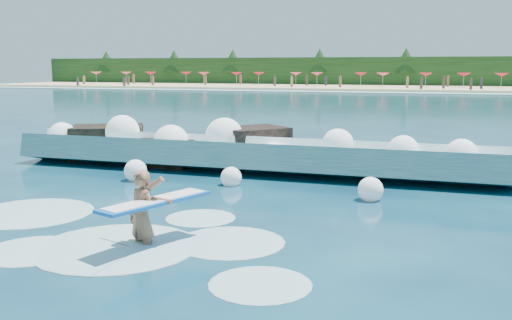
% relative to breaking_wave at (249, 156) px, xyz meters
% --- Properties ---
extents(ground, '(200.00, 200.00, 0.00)m').
position_rel_breaking_wave_xyz_m(ground, '(0.37, -6.85, -0.49)').
color(ground, '#07253F').
rests_on(ground, ground).
extents(beach, '(140.00, 20.00, 0.40)m').
position_rel_breaking_wave_xyz_m(beach, '(0.37, 71.15, -0.29)').
color(beach, tan).
rests_on(beach, ground).
extents(wet_band, '(140.00, 5.00, 0.08)m').
position_rel_breaking_wave_xyz_m(wet_band, '(0.37, 60.15, -0.45)').
color(wet_band, silver).
rests_on(wet_band, ground).
extents(treeline, '(140.00, 4.00, 5.00)m').
position_rel_breaking_wave_xyz_m(treeline, '(0.37, 81.15, 2.01)').
color(treeline, black).
rests_on(treeline, ground).
extents(breaking_wave, '(16.21, 2.60, 1.40)m').
position_rel_breaking_wave_xyz_m(breaking_wave, '(0.00, 0.00, 0.00)').
color(breaking_wave, teal).
rests_on(breaking_wave, ground).
extents(rock_cluster, '(8.68, 3.43, 1.52)m').
position_rel_breaking_wave_xyz_m(rock_cluster, '(-3.38, 0.91, -0.00)').
color(rock_cluster, black).
rests_on(rock_cluster, ground).
extents(surfer_with_board, '(1.36, 2.94, 1.77)m').
position_rel_breaking_wave_xyz_m(surfer_with_board, '(0.80, -8.29, 0.17)').
color(surfer_with_board, brown).
rests_on(surfer_with_board, ground).
extents(wave_spray, '(14.85, 4.62, 1.79)m').
position_rel_breaking_wave_xyz_m(wave_spray, '(-0.88, -0.10, 0.39)').
color(wave_spray, white).
rests_on(wave_spray, ground).
extents(surf_foam, '(8.83, 5.02, 0.16)m').
position_rel_breaking_wave_xyz_m(surf_foam, '(-0.37, -7.90, -0.49)').
color(surf_foam, silver).
rests_on(surf_foam, ground).
extents(beach_umbrellas, '(113.04, 6.23, 0.50)m').
position_rel_breaking_wave_xyz_m(beach_umbrellas, '(0.31, 73.13, 1.76)').
color(beach_umbrellas, '#DA4058').
rests_on(beach_umbrellas, ground).
extents(beachgoers, '(100.87, 12.61, 1.94)m').
position_rel_breaking_wave_xyz_m(beachgoers, '(-4.74, 67.97, 0.61)').
color(beachgoers, '#3F332D').
rests_on(beachgoers, ground).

